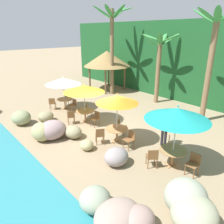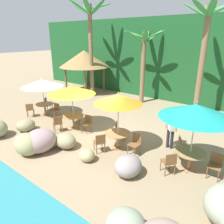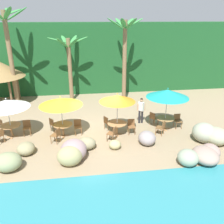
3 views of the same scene
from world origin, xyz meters
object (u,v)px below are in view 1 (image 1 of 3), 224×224
at_px(chair_yellow_left, 71,116).
at_px(palapa_hut, 107,59).
at_px(chair_yellow_inland, 88,109).
at_px(chair_orange_inland, 120,126).
at_px(palm_tree_second, 159,57).
at_px(dining_table_orange, 117,131).
at_px(chair_teal_seaward, 194,163).
at_px(waiter_in_white, 165,127).
at_px(chair_white_seaward, 73,104).
at_px(umbrella_white, 63,81).
at_px(dining_table_yellow, 85,113).
at_px(chair_white_inland, 68,98).
at_px(chair_orange_left, 100,135).
at_px(umbrella_teal, 177,114).
at_px(chair_yellow_seaward, 96,118).
at_px(chair_white_left, 52,103).
at_px(umbrella_orange, 117,99).
at_px(chair_teal_inland, 171,145).
at_px(dining_table_teal, 173,153).
at_px(dining_table_white, 65,101).
at_px(palm_tree_third, 212,51).
at_px(chair_teal_left, 152,157).
at_px(umbrella_yellow, 84,89).
at_px(palm_tree_nearest, 112,37).
at_px(chair_orange_seaward, 130,138).

height_order(chair_yellow_left, palapa_hut, palapa_hut).
distance_m(chair_yellow_inland, chair_yellow_left, 1.45).
bearing_deg(chair_orange_inland, palm_tree_second, 110.58).
relative_size(dining_table_orange, chair_teal_seaward, 1.26).
bearing_deg(waiter_in_white, chair_white_seaward, -174.32).
relative_size(umbrella_white, dining_table_yellow, 2.23).
height_order(chair_white_inland, chair_orange_left, same).
height_order(chair_yellow_inland, waiter_in_white, waiter_in_white).
bearing_deg(umbrella_white, umbrella_teal, -1.57).
bearing_deg(chair_yellow_seaward, chair_white_left, -171.74).
xyz_separation_m(umbrella_orange, chair_teal_inland, (2.47, 0.98, -1.72)).
distance_m(palm_tree_second, waiter_in_white, 7.33).
bearing_deg(palm_tree_second, chair_yellow_seaward, -85.70).
relative_size(dining_table_teal, waiter_in_white, 0.65).
bearing_deg(dining_table_teal, dining_table_white, 178.43).
distance_m(dining_table_white, palm_tree_third, 9.79).
bearing_deg(chair_yellow_left, chair_yellow_inland, 101.94).
relative_size(dining_table_white, chair_orange_inland, 1.26).
relative_size(chair_white_inland, chair_teal_left, 1.00).
bearing_deg(chair_yellow_left, palm_tree_third, 52.21).
xyz_separation_m(chair_white_inland, dining_table_yellow, (3.50, -0.91, 0.10)).
relative_size(umbrella_yellow, chair_yellow_seaward, 2.77).
relative_size(dining_table_white, dining_table_orange, 1.00).
xyz_separation_m(chair_teal_left, palapa_hut, (-10.76, 6.75, 2.35)).
relative_size(umbrella_teal, palm_tree_nearest, 0.37).
xyz_separation_m(chair_white_left, palm_tree_second, (3.71, 6.85, 2.94)).
bearing_deg(waiter_in_white, chair_white_inland, -178.38).
distance_m(umbrella_orange, palm_tree_nearest, 9.24).
height_order(chair_white_inland, palapa_hut, palapa_hut).
relative_size(palapa_hut, waiter_in_white, 2.48).
height_order(chair_orange_inland, palm_tree_second, palm_tree_second).
bearing_deg(palm_tree_second, dining_table_orange, -67.77).
xyz_separation_m(umbrella_white, dining_table_white, (0.00, -0.00, -1.41)).
xyz_separation_m(chair_orange_seaward, chair_orange_inland, (-1.34, 0.65, 0.00)).
distance_m(dining_table_yellow, palapa_hut, 8.27).
bearing_deg(chair_teal_inland, palm_tree_third, 101.68).
distance_m(dining_table_yellow, umbrella_teal, 6.31).
distance_m(dining_table_yellow, chair_yellow_seaward, 0.86).
height_order(chair_orange_seaward, chair_orange_inland, same).
height_order(chair_yellow_inland, chair_teal_left, same).
bearing_deg(umbrella_teal, chair_yellow_inland, 175.15).
relative_size(chair_yellow_seaward, chair_teal_left, 1.00).
distance_m(umbrella_orange, chair_teal_inland, 3.17).
bearing_deg(chair_orange_inland, umbrella_orange, -55.42).
height_order(dining_table_white, palm_tree_second, palm_tree_second).
bearing_deg(dining_table_teal, chair_teal_seaward, 8.51).
height_order(chair_yellow_left, chair_orange_seaward, same).
xyz_separation_m(umbrella_white, waiter_in_white, (7.78, 0.86, -1.03)).
relative_size(dining_table_yellow, chair_orange_inland, 1.26).
bearing_deg(chair_orange_inland, palm_tree_nearest, 141.72).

